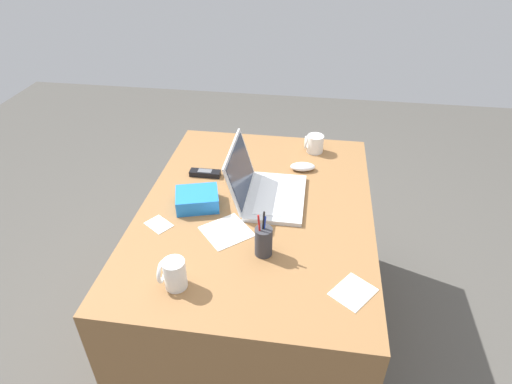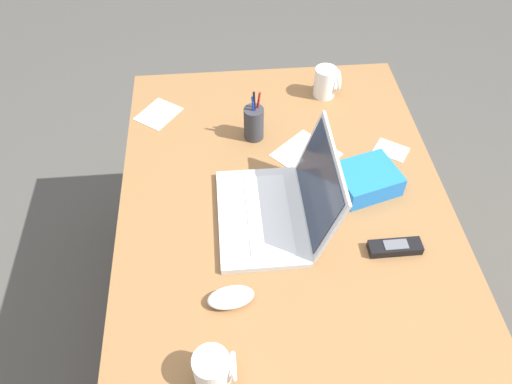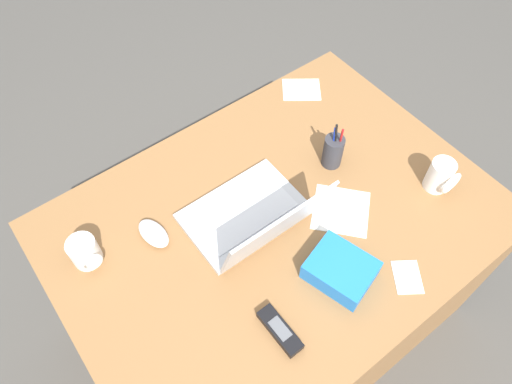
# 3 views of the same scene
# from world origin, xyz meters

# --- Properties ---
(ground_plane) EXTENTS (6.00, 6.00, 0.00)m
(ground_plane) POSITION_xyz_m (0.00, 0.00, 0.00)
(ground_plane) COLOR #4C4944
(desk) EXTENTS (1.26, 0.93, 0.74)m
(desk) POSITION_xyz_m (0.00, 0.00, 0.37)
(desk) COLOR olive
(desk) RESTS_ON ground
(laptop) EXTENTS (0.34, 0.30, 0.23)m
(laptop) POSITION_xyz_m (0.07, -0.02, 0.78)
(laptop) COLOR silver
(laptop) RESTS_ON desk
(computer_mouse) EXTENTS (0.08, 0.12, 0.03)m
(computer_mouse) POSITION_xyz_m (0.31, -0.17, 0.75)
(computer_mouse) COLOR white
(computer_mouse) RESTS_ON desk
(coffee_mug_white) EXTENTS (0.08, 0.08, 0.11)m
(coffee_mug_white) POSITION_xyz_m (-0.46, 0.20, 0.79)
(coffee_mug_white) COLOR white
(coffee_mug_white) RESTS_ON desk
(coffee_mug_tall) EXTENTS (0.08, 0.09, 0.09)m
(coffee_mug_tall) POSITION_xyz_m (0.49, -0.21, 0.78)
(coffee_mug_tall) COLOR white
(coffee_mug_tall) RESTS_ON desk
(cordless_phone) EXTENTS (0.04, 0.14, 0.03)m
(cordless_phone) POSITION_xyz_m (0.20, 0.26, 0.75)
(cordless_phone) COLOR black
(cordless_phone) RESTS_ON desk
(pen_holder) EXTENTS (0.06, 0.06, 0.18)m
(pen_holder) POSITION_xyz_m (-0.27, -0.06, 0.79)
(pen_holder) COLOR #333338
(pen_holder) RESTS_ON desk
(snack_bag) EXTENTS (0.18, 0.20, 0.06)m
(snack_bag) POSITION_xyz_m (-0.03, 0.24, 0.77)
(snack_bag) COLOR blue
(snack_bag) RESTS_ON desk
(paper_note_near_laptop) EXTENTS (0.12, 0.12, 0.00)m
(paper_note_near_laptop) POSITION_xyz_m (-0.17, 0.35, 0.74)
(paper_note_near_laptop) COLOR white
(paper_note_near_laptop) RESTS_ON desk
(paper_note_left) EXTENTS (0.23, 0.23, 0.00)m
(paper_note_left) POSITION_xyz_m (-0.17, 0.09, 0.74)
(paper_note_left) COLOR white
(paper_note_left) RESTS_ON desk
(paper_note_right) EXTENTS (0.17, 0.17, 0.00)m
(paper_note_right) POSITION_xyz_m (-0.41, -0.37, 0.74)
(paper_note_right) COLOR white
(paper_note_right) RESTS_ON desk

